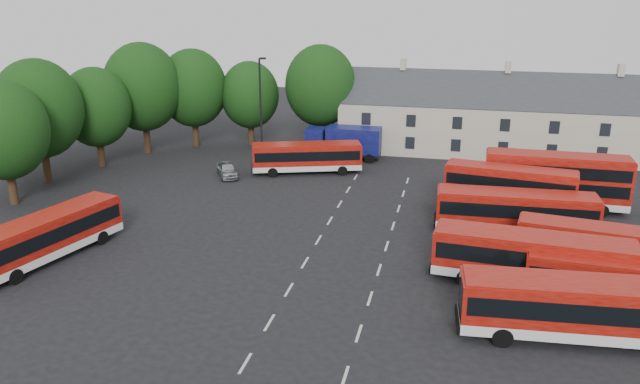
{
  "coord_description": "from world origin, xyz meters",
  "views": [
    {
      "loc": [
        9.49,
        -38.92,
        17.74
      ],
      "look_at": [
        -0.88,
        6.39,
        2.2
      ],
      "focal_mm": 35.0,
      "sensor_mm": 36.0,
      "label": 1
    }
  ],
  "objects": [
    {
      "name": "treeline",
      "position": [
        -20.74,
        19.36,
        6.68
      ],
      "size": [
        29.92,
        32.59,
        12.01
      ],
      "color": "black",
      "rests_on": "ground"
    },
    {
      "name": "ground",
      "position": [
        0.0,
        0.0,
        0.0
      ],
      "size": [
        140.0,
        140.0,
        0.0
      ],
      "primitive_type": "plane",
      "color": "black",
      "rests_on": "ground"
    },
    {
      "name": "bus_north",
      "position": [
        -4.94,
        18.28,
        1.8
      ],
      "size": [
        10.81,
        5.6,
        2.99
      ],
      "rotation": [
        0.0,
        0.0,
        0.32
      ],
      "color": "silver",
      "rests_on": "ground"
    },
    {
      "name": "terrace_houses",
      "position": [
        14.0,
        30.0,
        3.86
      ],
      "size": [
        35.7,
        7.13,
        10.06
      ],
      "color": "beige",
      "rests_on": "ground"
    },
    {
      "name": "bus_row_a",
      "position": [
        16.1,
        -8.11,
        2.03
      ],
      "size": [
        12.11,
        3.64,
        3.37
      ],
      "rotation": [
        0.0,
        0.0,
        0.08
      ],
      "color": "silver",
      "rests_on": "ground"
    },
    {
      "name": "bus_row_c",
      "position": [
        14.35,
        -2.12,
        2.01
      ],
      "size": [
        12.0,
        3.71,
        3.34
      ],
      "rotation": [
        0.0,
        0.0,
        -0.09
      ],
      "color": "silver",
      "rests_on": "ground"
    },
    {
      "name": "bus_dd_north",
      "position": [
        17.47,
        12.95,
        2.64
      ],
      "size": [
        11.36,
        2.83,
        4.64
      ],
      "rotation": [
        0.0,
        0.0,
        -0.02
      ],
      "color": "silver",
      "rests_on": "ground"
    },
    {
      "name": "lamppost",
      "position": [
        -9.83,
        19.27,
        5.88
      ],
      "size": [
        0.75,
        0.52,
        11.02
      ],
      "rotation": [
        0.0,
        0.0,
        0.43
      ],
      "color": "black",
      "rests_on": "ground"
    },
    {
      "name": "bus_west",
      "position": [
        -16.96,
        -5.34,
        1.88
      ],
      "size": [
        5.27,
        11.33,
        3.13
      ],
      "rotation": [
        0.0,
        0.0,
        1.31
      ],
      "color": "silver",
      "rests_on": "ground"
    },
    {
      "name": "bus_row_d",
      "position": [
        18.82,
        1.68,
        1.72
      ],
      "size": [
        10.35,
        3.83,
        2.86
      ],
      "rotation": [
        0.0,
        0.0,
        -0.15
      ],
      "color": "silver",
      "rests_on": "ground"
    },
    {
      "name": "box_truck",
      "position": [
        -2.34,
        24.35,
        1.94
      ],
      "size": [
        7.9,
        2.52,
        3.46
      ],
      "rotation": [
        0.0,
        0.0,
        0.0
      ],
      "color": "black",
      "rests_on": "ground"
    },
    {
      "name": "bus_row_b",
      "position": [
        18.89,
        -3.65,
        1.71
      ],
      "size": [
        10.2,
        3.19,
        2.84
      ],
      "rotation": [
        0.0,
        0.0,
        -0.09
      ],
      "color": "silver",
      "rests_on": "ground"
    },
    {
      "name": "lane_markings",
      "position": [
        2.5,
        2.0,
        0.01
      ],
      "size": [
        5.15,
        33.8,
        0.01
      ],
      "color": "beige",
      "rests_on": "ground"
    },
    {
      "name": "bus_row_e",
      "position": [
        13.95,
        6.42,
        1.96
      ],
      "size": [
        11.6,
        3.07,
        3.26
      ],
      "rotation": [
        0.0,
        0.0,
        0.04
      ],
      "color": "silver",
      "rests_on": "ground"
    },
    {
      "name": "silver_car",
      "position": [
        -12.18,
        15.45,
        0.7
      ],
      "size": [
        3.5,
        4.4,
        1.41
      ],
      "primitive_type": "imported",
      "rotation": [
        0.0,
        0.0,
        0.52
      ],
      "color": "#ABAEB3",
      "rests_on": "ground"
    },
    {
      "name": "bus_dd_south",
      "position": [
        13.65,
        10.12,
        2.34
      ],
      "size": [
        10.25,
        3.78,
        4.11
      ],
      "rotation": [
        0.0,
        0.0,
        -0.15
      ],
      "color": "silver",
      "rests_on": "ground"
    }
  ]
}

